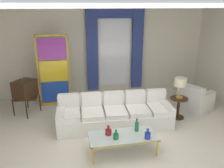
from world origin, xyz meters
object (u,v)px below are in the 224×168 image
object	(u,v)px
bottle_ruby_flask	(137,126)
vintage_tv	(25,90)
bottle_crystal_tall	(116,136)
coffee_table	(123,137)
couch_white_long	(114,114)
bottle_blue_decanter	(108,131)
round_side_table	(178,106)
peacock_figurine	(70,102)
table_lamp_brass	(181,83)
armchair_white	(195,100)
stained_glass_divider	(54,72)
bottle_amber_squat	(148,135)

from	to	relation	value
bottle_ruby_flask	vintage_tv	size ratio (longest dim) A/B	0.23
bottle_crystal_tall	bottle_ruby_flask	world-z (taller)	bottle_ruby_flask
coffee_table	bottle_ruby_flask	world-z (taller)	bottle_ruby_flask
bottle_crystal_tall	bottle_ruby_flask	distance (m)	0.56
couch_white_long	bottle_ruby_flask	xyz separation A→B (m)	(0.27, -1.13, 0.23)
bottle_blue_decanter	bottle_crystal_tall	bearing A→B (deg)	-58.61
couch_white_long	round_side_table	bearing A→B (deg)	1.28
peacock_figurine	table_lamp_brass	xyz separation A→B (m)	(2.92, -1.19, 0.81)
vintage_tv	round_side_table	world-z (taller)	vintage_tv
armchair_white	peacock_figurine	distance (m)	3.74
bottle_ruby_flask	stained_glass_divider	world-z (taller)	stained_glass_divider
coffee_table	bottle_amber_squat	distance (m)	0.53
coffee_table	round_side_table	world-z (taller)	round_side_table
vintage_tv	round_side_table	xyz separation A→B (m)	(4.16, -1.08, -0.37)
bottle_crystal_tall	table_lamp_brass	world-z (taller)	table_lamp_brass
couch_white_long	armchair_white	distance (m)	2.60
stained_glass_divider	table_lamp_brass	xyz separation A→B (m)	(3.36, -1.54, -0.03)
bottle_amber_squat	stained_glass_divider	distance (m)	3.66
couch_white_long	vintage_tv	xyz separation A→B (m)	(-2.35, 1.12, 0.42)
couch_white_long	armchair_white	bearing A→B (deg)	10.85
couch_white_long	bottle_amber_squat	size ratio (longest dim) A/B	12.70
couch_white_long	peacock_figurine	distance (m)	1.66
vintage_tv	table_lamp_brass	distance (m)	4.31
bottle_crystal_tall	round_side_table	size ratio (longest dim) A/B	0.37
bottle_ruby_flask	couch_white_long	bearing A→B (deg)	103.29
bottle_amber_squat	round_side_table	distance (m)	2.06
bottle_amber_squat	table_lamp_brass	size ratio (longest dim) A/B	0.41
couch_white_long	bottle_amber_squat	world-z (taller)	couch_white_long
vintage_tv	round_side_table	distance (m)	4.31
armchair_white	bottle_blue_decanter	bearing A→B (deg)	-150.56
bottle_blue_decanter	bottle_amber_squat	size ratio (longest dim) A/B	0.93
stained_glass_divider	vintage_tv	bearing A→B (deg)	-150.11
coffee_table	round_side_table	distance (m)	2.27
bottle_amber_squat	coffee_table	bearing A→B (deg)	155.74
bottle_crystal_tall	stained_glass_divider	size ratio (longest dim) A/B	0.10
vintage_tv	round_side_table	bearing A→B (deg)	-14.55
coffee_table	bottle_amber_squat	xyz separation A→B (m)	(0.47, -0.21, 0.11)
armchair_white	peacock_figurine	size ratio (longest dim) A/B	1.84
couch_white_long	round_side_table	world-z (taller)	couch_white_long
bottle_blue_decanter	bottle_crystal_tall	distance (m)	0.24
couch_white_long	round_side_table	size ratio (longest dim) A/B	4.96
armchair_white	table_lamp_brass	xyz separation A→B (m)	(-0.74, -0.45, 0.74)
coffee_table	stained_glass_divider	size ratio (longest dim) A/B	0.65
round_side_table	vintage_tv	bearing A→B (deg)	165.45
couch_white_long	coffee_table	world-z (taller)	couch_white_long
bottle_blue_decanter	armchair_white	world-z (taller)	armchair_white
vintage_tv	peacock_figurine	bearing A→B (deg)	5.03
coffee_table	peacock_figurine	size ratio (longest dim) A/B	2.38
bottle_ruby_flask	stained_glass_divider	size ratio (longest dim) A/B	0.14
round_side_table	bottle_crystal_tall	bearing A→B (deg)	-145.67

